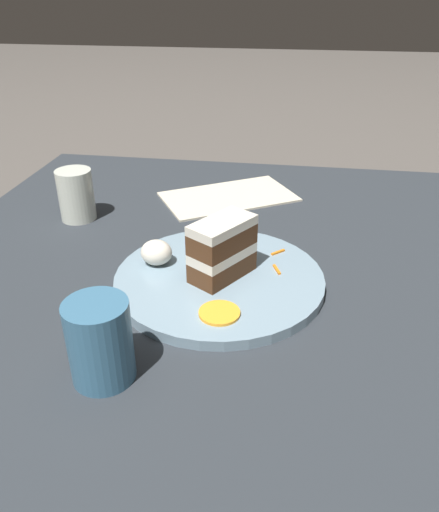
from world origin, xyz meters
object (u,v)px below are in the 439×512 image
(drinking_glass, at_px, (77,198))
(coffee_mug, at_px, (100,339))
(orange_garnish, at_px, (219,313))
(menu_card, at_px, (230,197))
(cake_slice, at_px, (222,249))
(cream_dollop, at_px, (156,252))
(plate, at_px, (219,279))

(drinking_glass, relative_size, coffee_mug, 0.96)
(orange_garnish, xyz_separation_m, drinking_glass, (-0.31, 0.28, 0.02))
(orange_garnish, bearing_deg, menu_card, 95.98)
(orange_garnish, bearing_deg, cake_slice, 96.54)
(cake_slice, relative_size, coffee_mug, 1.10)
(drinking_glass, bearing_deg, cake_slice, -31.91)
(cream_dollop, distance_m, drinking_glass, 0.26)
(cream_dollop, bearing_deg, plate, -9.65)
(plate, relative_size, orange_garnish, 5.66)
(plate, xyz_separation_m, drinking_glass, (-0.30, 0.19, 0.03))
(cream_dollop, xyz_separation_m, menu_card, (0.07, 0.31, -0.03))
(orange_garnish, distance_m, drinking_glass, 0.42)
(cake_slice, xyz_separation_m, cream_dollop, (-0.10, 0.02, -0.03))
(plate, xyz_separation_m, cream_dollop, (-0.10, 0.02, 0.03))
(cream_dollop, bearing_deg, drinking_glass, 139.64)
(plate, distance_m, menu_card, 0.33)
(cream_dollop, xyz_separation_m, coffee_mug, (0.00, -0.23, 0.02))
(cream_dollop, distance_m, menu_card, 0.32)
(menu_card, bearing_deg, drinking_glass, -93.23)
(cake_slice, relative_size, orange_garnish, 2.00)
(cake_slice, relative_size, cream_dollop, 2.29)
(coffee_mug, xyz_separation_m, menu_card, (0.07, 0.55, -0.05))
(cream_dollop, height_order, coffee_mug, coffee_mug)
(cake_slice, xyz_separation_m, drinking_glass, (-0.30, 0.19, -0.02))
(plate, height_order, drinking_glass, drinking_glass)
(cream_dollop, bearing_deg, menu_card, 77.40)
(cream_dollop, bearing_deg, cake_slice, -10.72)
(cake_slice, relative_size, drinking_glass, 1.15)
(cream_dollop, relative_size, menu_card, 0.18)
(cake_slice, distance_m, cream_dollop, 0.11)
(coffee_mug, bearing_deg, cake_slice, 64.06)
(cake_slice, xyz_separation_m, orange_garnish, (0.01, -0.10, -0.04))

